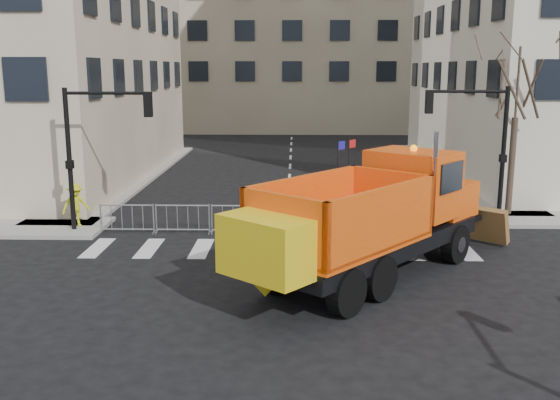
{
  "coord_description": "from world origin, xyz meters",
  "views": [
    {
      "loc": [
        0.3,
        -15.04,
        6.08
      ],
      "look_at": [
        -0.12,
        2.5,
        2.36
      ],
      "focal_mm": 40.0,
      "sensor_mm": 36.0,
      "label": 1
    }
  ],
  "objects_px": {
    "plow_truck": "(369,216)",
    "cop_a": "(432,212)",
    "worker": "(76,205)",
    "newspaper_box": "(423,209)",
    "cop_b": "(454,215)",
    "cop_c": "(457,213)"
  },
  "relations": [
    {
      "from": "cop_c",
      "to": "newspaper_box",
      "type": "bearing_deg",
      "value": -104.94
    },
    {
      "from": "plow_truck",
      "to": "cop_a",
      "type": "height_order",
      "value": "plow_truck"
    },
    {
      "from": "cop_a",
      "to": "cop_b",
      "type": "xyz_separation_m",
      "value": [
        0.77,
        0.0,
        -0.08
      ]
    },
    {
      "from": "cop_a",
      "to": "cop_c",
      "type": "distance_m",
      "value": 0.9
    },
    {
      "from": "cop_a",
      "to": "plow_truck",
      "type": "bearing_deg",
      "value": 31.04
    },
    {
      "from": "plow_truck",
      "to": "cop_c",
      "type": "bearing_deg",
      "value": 0.68
    },
    {
      "from": "worker",
      "to": "cop_b",
      "type": "bearing_deg",
      "value": -43.02
    },
    {
      "from": "worker",
      "to": "newspaper_box",
      "type": "relative_size",
      "value": 1.5
    },
    {
      "from": "cop_b",
      "to": "plow_truck",
      "type": "bearing_deg",
      "value": 75.5
    },
    {
      "from": "cop_a",
      "to": "worker",
      "type": "relative_size",
      "value": 1.18
    },
    {
      "from": "cop_b",
      "to": "newspaper_box",
      "type": "distance_m",
      "value": 1.99
    },
    {
      "from": "plow_truck",
      "to": "cop_b",
      "type": "xyz_separation_m",
      "value": [
        3.61,
        4.51,
        -1.01
      ]
    },
    {
      "from": "cop_b",
      "to": "cop_c",
      "type": "distance_m",
      "value": 0.15
    },
    {
      "from": "plow_truck",
      "to": "cop_b",
      "type": "height_order",
      "value": "plow_truck"
    },
    {
      "from": "cop_a",
      "to": "newspaper_box",
      "type": "relative_size",
      "value": 1.77
    },
    {
      "from": "worker",
      "to": "newspaper_box",
      "type": "bearing_deg",
      "value": -35.35
    },
    {
      "from": "plow_truck",
      "to": "newspaper_box",
      "type": "bearing_deg",
      "value": 15.88
    },
    {
      "from": "cop_c",
      "to": "newspaper_box",
      "type": "height_order",
      "value": "cop_c"
    },
    {
      "from": "cop_b",
      "to": "cop_c",
      "type": "xyz_separation_m",
      "value": [
        0.13,
        0.0,
        0.08
      ]
    },
    {
      "from": "plow_truck",
      "to": "newspaper_box",
      "type": "relative_size",
      "value": 9.39
    },
    {
      "from": "cop_c",
      "to": "newspaper_box",
      "type": "distance_m",
      "value": 2.05
    },
    {
      "from": "newspaper_box",
      "to": "cop_c",
      "type": "bearing_deg",
      "value": -58.47
    }
  ]
}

